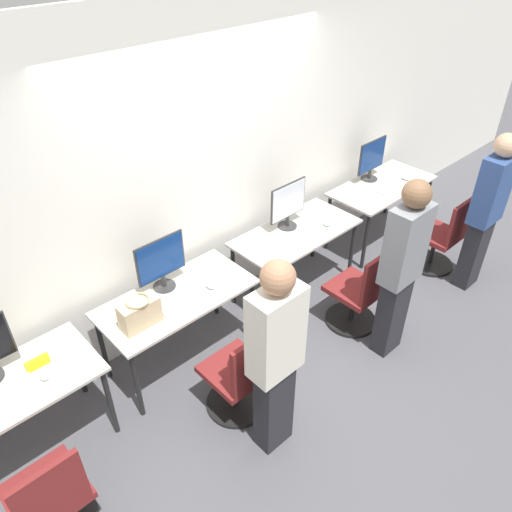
{
  "coord_description": "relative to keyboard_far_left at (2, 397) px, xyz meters",
  "views": [
    {
      "loc": [
        -2.3,
        -2.35,
        3.29
      ],
      "look_at": [
        0.0,
        0.12,
        0.86
      ],
      "focal_mm": 35.0,
      "sensor_mm": 36.0,
      "label": 1
    }
  ],
  "objects": [
    {
      "name": "mouse_far_left",
      "position": [
        0.27,
        -0.02,
        0.01
      ],
      "size": [
        0.06,
        0.09,
        0.03
      ],
      "color": "silver",
      "rests_on": "desk_far_left"
    },
    {
      "name": "office_chair_far_right",
      "position": [
        4.2,
        -0.72,
        -0.37
      ],
      "size": [
        0.48,
        0.48,
        0.86
      ],
      "color": "black",
      "rests_on": "ground_plane"
    },
    {
      "name": "keyboard_right",
      "position": [
        2.79,
        -0.06,
        0.0
      ],
      "size": [
        0.41,
        0.16,
        0.02
      ],
      "color": "silver",
      "rests_on": "desk_right"
    },
    {
      "name": "ground_plane",
      "position": [
        2.09,
        -0.24,
        -0.72
      ],
      "size": [
        20.0,
        20.0,
        0.0
      ],
      "primitive_type": "plane",
      "color": "#4C4C51"
    },
    {
      "name": "desk_right",
      "position": [
        2.79,
        0.07,
        -0.09
      ],
      "size": [
        1.27,
        0.61,
        0.71
      ],
      "color": "#BCB7AD",
      "rests_on": "ground_plane"
    },
    {
      "name": "person_far_right",
      "position": [
        4.18,
        -1.09,
        0.18
      ],
      "size": [
        0.36,
        0.22,
        1.64
      ],
      "color": "#232328",
      "rests_on": "ground_plane"
    },
    {
      "name": "keyboard_far_right",
      "position": [
        4.18,
        -0.03,
        0.0
      ],
      "size": [
        0.41,
        0.16,
        0.02
      ],
      "color": "silver",
      "rests_on": "desk_far_right"
    },
    {
      "name": "office_chair_right",
      "position": [
        2.84,
        -0.69,
        -0.37
      ],
      "size": [
        0.48,
        0.48,
        0.86
      ],
      "color": "black",
      "rests_on": "ground_plane"
    },
    {
      "name": "desk_far_right",
      "position": [
        4.18,
        0.07,
        -0.09
      ],
      "size": [
        1.27,
        0.61,
        0.71
      ],
      "color": "#BCB7AD",
      "rests_on": "ground_plane"
    },
    {
      "name": "desk_left",
      "position": [
        1.39,
        0.07,
        -0.09
      ],
      "size": [
        1.27,
        0.61,
        0.71
      ],
      "color": "#BCB7AD",
      "rests_on": "ground_plane"
    },
    {
      "name": "wall_back",
      "position": [
        2.09,
        0.5,
        0.68
      ],
      "size": [
        12.0,
        0.05,
        2.8
      ],
      "color": "silver",
      "rests_on": "ground_plane"
    },
    {
      "name": "keyboard_left",
      "position": [
        1.39,
        -0.0,
        0.0
      ],
      "size": [
        0.41,
        0.16,
        0.02
      ],
      "color": "silver",
      "rests_on": "desk_left"
    },
    {
      "name": "mouse_left",
      "position": [
        1.66,
        -0.03,
        0.01
      ],
      "size": [
        0.06,
        0.09,
        0.03
      ],
      "color": "silver",
      "rests_on": "desk_left"
    },
    {
      "name": "monitor_right",
      "position": [
        2.79,
        0.19,
        0.24
      ],
      "size": [
        0.44,
        0.19,
        0.46
      ],
      "color": "#2D2D2D",
      "rests_on": "desk_right"
    },
    {
      "name": "mouse_right",
      "position": [
        3.08,
        -0.06,
        0.01
      ],
      "size": [
        0.06,
        0.09,
        0.03
      ],
      "color": "silver",
      "rests_on": "desk_right"
    },
    {
      "name": "placard_far_left",
      "position": [
        0.28,
        0.1,
        0.03
      ],
      "size": [
        0.16,
        0.03,
        0.08
      ],
      "color": "yellow",
      "rests_on": "desk_far_left"
    },
    {
      "name": "person_left",
      "position": [
        1.4,
        -1.04,
        0.18
      ],
      "size": [
        0.36,
        0.22,
        1.64
      ],
      "color": "#232328",
      "rests_on": "ground_plane"
    },
    {
      "name": "mouse_far_right",
      "position": [
        4.47,
        -0.03,
        0.01
      ],
      "size": [
        0.06,
        0.09,
        0.03
      ],
      "color": "silver",
      "rests_on": "desk_far_right"
    },
    {
      "name": "handbag",
      "position": [
        1.01,
        -0.03,
        0.11
      ],
      "size": [
        0.3,
        0.18,
        0.25
      ],
      "color": "tan",
      "rests_on": "desk_left"
    },
    {
      "name": "office_chair_far_left",
      "position": [
        -0.05,
        -0.62,
        -0.37
      ],
      "size": [
        0.48,
        0.48,
        0.86
      ],
      "color": "black",
      "rests_on": "ground_plane"
    },
    {
      "name": "monitor_far_right",
      "position": [
        4.18,
        0.26,
        0.24
      ],
      "size": [
        0.44,
        0.19,
        0.46
      ],
      "color": "#2D2D2D",
      "rests_on": "desk_far_right"
    },
    {
      "name": "monitor_left",
      "position": [
        1.39,
        0.23,
        0.24
      ],
      "size": [
        0.44,
        0.19,
        0.46
      ],
      "color": "#2D2D2D",
      "rests_on": "desk_left"
    },
    {
      "name": "person_right",
      "position": [
        2.8,
        -1.06,
        0.2
      ],
      "size": [
        0.36,
        0.22,
        1.67
      ],
      "color": "#232328",
      "rests_on": "ground_plane"
    },
    {
      "name": "desk_far_left",
      "position": [
        0.0,
        0.07,
        -0.09
      ],
      "size": [
        1.27,
        0.61,
        0.71
      ],
      "color": "#BCB7AD",
      "rests_on": "ground_plane"
    },
    {
      "name": "office_chair_left",
      "position": [
        1.41,
        -0.68,
        -0.37
      ],
      "size": [
        0.48,
        0.48,
        0.86
      ],
      "color": "black",
      "rests_on": "ground_plane"
    },
    {
      "name": "keyboard_far_left",
      "position": [
        0.0,
        0.0,
        0.0
      ],
      "size": [
        0.41,
        0.16,
        0.02
      ],
      "color": "silver",
      "rests_on": "desk_far_left"
    }
  ]
}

